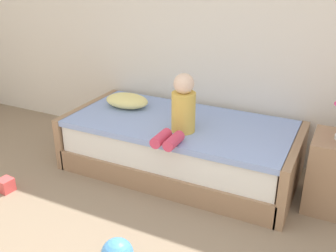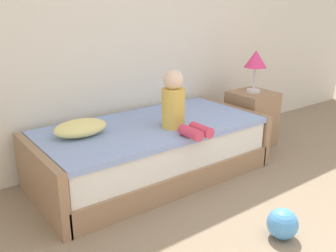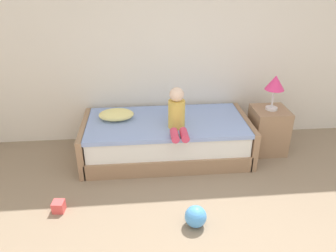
% 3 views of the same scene
% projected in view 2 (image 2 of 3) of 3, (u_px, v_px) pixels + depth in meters
% --- Properties ---
extents(wall_rear, '(7.20, 0.10, 2.90)m').
position_uv_depth(wall_rear, '(152.00, 11.00, 3.69)').
color(wall_rear, silver).
rests_on(wall_rear, ground).
extents(bed, '(2.11, 1.00, 0.50)m').
position_uv_depth(bed, '(152.00, 151.00, 3.37)').
color(bed, '#997556').
rests_on(bed, ground).
extents(nightstand, '(0.44, 0.44, 0.60)m').
position_uv_depth(nightstand, '(251.00, 118.00, 4.12)').
color(nightstand, '#997556').
rests_on(nightstand, ground).
extents(table_lamp, '(0.24, 0.24, 0.45)m').
position_uv_depth(table_lamp, '(256.00, 61.00, 3.92)').
color(table_lamp, silver).
rests_on(table_lamp, nightstand).
extents(child_figure, '(0.20, 0.51, 0.50)m').
position_uv_depth(child_figure, '(177.00, 105.00, 3.11)').
color(child_figure, gold).
rests_on(child_figure, bed).
extents(pillow, '(0.44, 0.30, 0.13)m').
position_uv_depth(pillow, '(81.00, 128.00, 2.99)').
color(pillow, '#F2E58C').
rests_on(pillow, bed).
extents(toy_ball, '(0.21, 0.21, 0.21)m').
position_uv_depth(toy_ball, '(282.00, 224.00, 2.51)').
color(toy_ball, '#4C99E5').
rests_on(toy_ball, ground).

